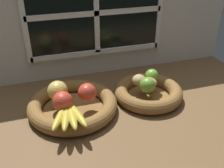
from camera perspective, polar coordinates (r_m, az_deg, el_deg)
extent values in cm
cube|color=brown|center=(112.31, 0.56, -4.52)|extent=(140.00, 90.00, 3.00)
cube|color=silver|center=(126.36, -3.68, 13.99)|extent=(140.00, 3.00, 55.00)
cube|color=black|center=(123.67, -3.51, 15.32)|extent=(64.00, 0.80, 38.00)
cube|color=white|center=(123.10, -3.43, 15.26)|extent=(2.40, 1.20, 38.00)
cube|color=white|center=(123.10, -3.43, 15.26)|extent=(64.00, 1.20, 2.40)
cube|color=white|center=(119.76, -18.85, 13.35)|extent=(2.40, 1.20, 40.40)
cube|color=white|center=(134.22, 10.47, 16.07)|extent=(2.40, 1.20, 40.40)
cube|color=white|center=(129.19, -3.18, 7.08)|extent=(64.00, 1.20, 2.40)
cylinder|color=brown|center=(106.85, -8.50, -5.61)|extent=(24.67, 24.67, 1.00)
torus|color=brown|center=(105.51, -8.60, -4.56)|extent=(35.81, 35.81, 5.72)
cylinder|color=brown|center=(114.91, 7.88, -2.77)|extent=(19.54, 19.54, 1.00)
torus|color=brown|center=(113.66, 7.96, -1.77)|extent=(29.55, 29.55, 5.72)
sphere|color=#CC422D|center=(100.50, -5.46, -1.84)|extent=(7.21, 7.21, 7.21)
sphere|color=#DBB756|center=(102.63, -11.84, -1.46)|extent=(7.88, 7.88, 7.88)
sphere|color=#CC422D|center=(96.33, -10.77, -3.75)|extent=(7.42, 7.42, 7.42)
ellipsoid|color=gold|center=(92.92, -11.13, -6.89)|extent=(9.87, 15.95, 2.92)
ellipsoid|color=gold|center=(92.52, -10.01, -6.94)|extent=(6.61, 16.58, 2.92)
ellipsoid|color=gold|center=(92.49, -8.86, -6.84)|extent=(3.02, 16.36, 2.92)
ellipsoid|color=gold|center=(92.84, -7.75, -6.59)|extent=(6.43, 16.59, 2.92)
sphere|color=brown|center=(99.17, -9.62, -4.12)|extent=(2.63, 2.63, 2.63)
ellipsoid|color=tan|center=(111.20, 8.13, 0.38)|extent=(8.46, 8.14, 4.05)
ellipsoid|color=tan|center=(111.89, 5.95, 0.90)|extent=(8.05, 7.91, 4.66)
sphere|color=#6B9E33|center=(106.74, 7.78, -0.23)|extent=(6.35, 6.35, 6.35)
sphere|color=#6B9E33|center=(114.89, 8.71, 1.85)|extent=(5.81, 5.81, 5.81)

